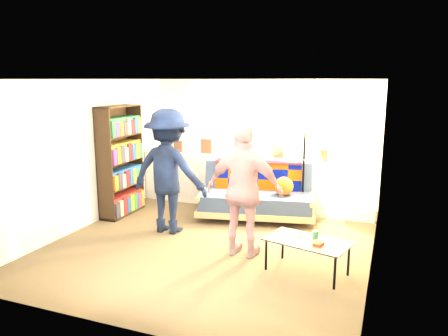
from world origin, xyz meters
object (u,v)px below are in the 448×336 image
coffee_table (308,243)px  person_left (169,172)px  floor_lamp (304,153)px  person_right (244,191)px  futon_sofa (257,196)px  bookshelf (121,165)px

coffee_table → person_left: 2.53m
coffee_table → floor_lamp: bearing=102.7°
floor_lamp → person_right: size_ratio=0.88×
person_left → coffee_table: bearing=163.6°
coffee_table → person_right: 1.09m
futon_sofa → person_right: person_right is taller
futon_sofa → person_right: size_ratio=1.16×
person_left → person_right: bearing=161.8°
floor_lamp → bookshelf: bearing=-162.4°
bookshelf → floor_lamp: bearing=17.6°
futon_sofa → floor_lamp: 1.10m
bookshelf → coffee_table: size_ratio=1.73×
futon_sofa → coffee_table: bearing=-57.0°
person_left → person_right: (1.43, -0.50, -0.05)m
coffee_table → floor_lamp: 2.41m
futon_sofa → person_left: 1.70m
person_left → person_right: person_left is taller
futon_sofa → person_right: bearing=-79.3°
person_left → bookshelf: bearing=-21.2°
coffee_table → person_right: bearing=165.0°
futon_sofa → bookshelf: (-2.36, -0.64, 0.51)m
bookshelf → person_right: size_ratio=1.05×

